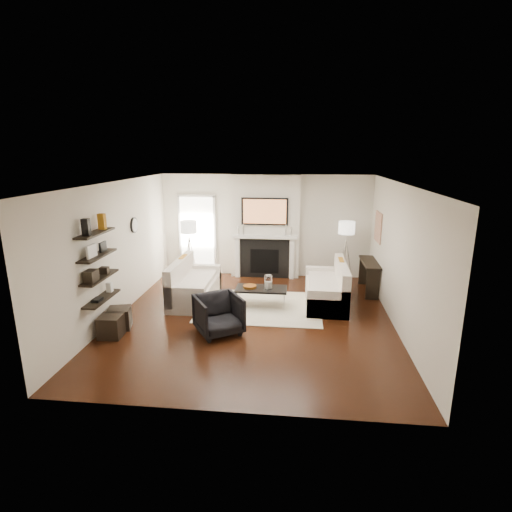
# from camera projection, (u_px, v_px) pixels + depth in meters

# --- Properties ---
(room_envelope) EXTENTS (6.00, 6.00, 6.00)m
(room_envelope) POSITION_uv_depth(u_px,v_px,m) (253.00, 254.00, 7.70)
(room_envelope) COLOR black
(room_envelope) RESTS_ON ground
(chimney_breast) EXTENTS (1.80, 0.25, 2.70)m
(chimney_breast) POSITION_uv_depth(u_px,v_px,m) (265.00, 227.00, 10.47)
(chimney_breast) COLOR silver
(chimney_breast) RESTS_ON floor
(fireplace_surround) EXTENTS (1.30, 0.02, 1.04)m
(fireplace_surround) POSITION_uv_depth(u_px,v_px,m) (265.00, 259.00, 10.55)
(fireplace_surround) COLOR black
(fireplace_surround) RESTS_ON floor
(firebox) EXTENTS (0.75, 0.02, 0.65)m
(firebox) POSITION_uv_depth(u_px,v_px,m) (264.00, 261.00, 10.56)
(firebox) COLOR black
(firebox) RESTS_ON floor
(mantel_pilaster_l) EXTENTS (0.12, 0.08, 1.10)m
(mantel_pilaster_l) POSITION_uv_depth(u_px,v_px,m) (237.00, 257.00, 10.58)
(mantel_pilaster_l) COLOR white
(mantel_pilaster_l) RESTS_ON floor
(mantel_pilaster_r) EXTENTS (0.12, 0.08, 1.10)m
(mantel_pilaster_r) POSITION_uv_depth(u_px,v_px,m) (292.00, 259.00, 10.44)
(mantel_pilaster_r) COLOR white
(mantel_pilaster_r) RESTS_ON floor
(mantel_shelf) EXTENTS (1.70, 0.18, 0.07)m
(mantel_shelf) POSITION_uv_depth(u_px,v_px,m) (264.00, 237.00, 10.35)
(mantel_shelf) COLOR white
(mantel_shelf) RESTS_ON chimney_breast
(tv_body) EXTENTS (1.20, 0.06, 0.70)m
(tv_body) POSITION_uv_depth(u_px,v_px,m) (265.00, 211.00, 10.20)
(tv_body) COLOR black
(tv_body) RESTS_ON chimney_breast
(tv_screen) EXTENTS (1.10, 0.00, 0.62)m
(tv_screen) POSITION_uv_depth(u_px,v_px,m) (265.00, 212.00, 10.17)
(tv_screen) COLOR #BF723F
(tv_screen) RESTS_ON tv_body
(candlestick_l_tall) EXTENTS (0.04, 0.04, 0.30)m
(candlestick_l_tall) POSITION_uv_depth(u_px,v_px,m) (244.00, 229.00, 10.37)
(candlestick_l_tall) COLOR silver
(candlestick_l_tall) RESTS_ON mantel_shelf
(candlestick_l_short) EXTENTS (0.04, 0.04, 0.24)m
(candlestick_l_short) POSITION_uv_depth(u_px,v_px,m) (239.00, 230.00, 10.39)
(candlestick_l_short) COLOR silver
(candlestick_l_short) RESTS_ON mantel_shelf
(candlestick_r_tall) EXTENTS (0.04, 0.04, 0.30)m
(candlestick_r_tall) POSITION_uv_depth(u_px,v_px,m) (286.00, 230.00, 10.25)
(candlestick_r_tall) COLOR silver
(candlestick_r_tall) RESTS_ON mantel_shelf
(candlestick_r_short) EXTENTS (0.04, 0.04, 0.24)m
(candlestick_r_short) POSITION_uv_depth(u_px,v_px,m) (291.00, 231.00, 10.25)
(candlestick_r_short) COLOR silver
(candlestick_r_short) RESTS_ON mantel_shelf
(hallway_panel) EXTENTS (0.90, 0.02, 2.10)m
(hallway_panel) POSITION_uv_depth(u_px,v_px,m) (198.00, 236.00, 10.83)
(hallway_panel) COLOR white
(hallway_panel) RESTS_ON floor
(door_trim_l) EXTENTS (0.06, 0.06, 2.16)m
(door_trim_l) POSITION_uv_depth(u_px,v_px,m) (180.00, 235.00, 10.86)
(door_trim_l) COLOR white
(door_trim_l) RESTS_ON floor
(door_trim_r) EXTENTS (0.06, 0.06, 2.16)m
(door_trim_r) POSITION_uv_depth(u_px,v_px,m) (215.00, 236.00, 10.77)
(door_trim_r) COLOR white
(door_trim_r) RESTS_ON floor
(door_trim_top) EXTENTS (1.02, 0.06, 0.06)m
(door_trim_top) POSITION_uv_depth(u_px,v_px,m) (196.00, 196.00, 10.54)
(door_trim_top) COLOR white
(door_trim_top) RESTS_ON wall_back
(rug) EXTENTS (2.60, 2.00, 0.01)m
(rug) POSITION_uv_depth(u_px,v_px,m) (260.00, 307.00, 8.65)
(rug) COLOR beige
(rug) RESTS_ON floor
(loveseat_left_base) EXTENTS (0.85, 1.80, 0.42)m
(loveseat_left_base) POSITION_uv_depth(u_px,v_px,m) (195.00, 291.00, 8.99)
(loveseat_left_base) COLOR silver
(loveseat_left_base) RESTS_ON floor
(loveseat_left_back) EXTENTS (0.18, 1.80, 0.80)m
(loveseat_left_back) POSITION_uv_depth(u_px,v_px,m) (180.00, 277.00, 8.95)
(loveseat_left_back) COLOR silver
(loveseat_left_back) RESTS_ON floor
(loveseat_left_arm_n) EXTENTS (0.85, 0.18, 0.60)m
(loveseat_left_arm_n) POSITION_uv_depth(u_px,v_px,m) (185.00, 300.00, 8.19)
(loveseat_left_arm_n) COLOR silver
(loveseat_left_arm_n) RESTS_ON floor
(loveseat_left_arm_s) EXTENTS (0.85, 0.18, 0.60)m
(loveseat_left_arm_s) POSITION_uv_depth(u_px,v_px,m) (203.00, 277.00, 9.75)
(loveseat_left_arm_s) COLOR silver
(loveseat_left_arm_s) RESTS_ON floor
(loveseat_left_cushion) EXTENTS (0.63, 1.44, 0.10)m
(loveseat_left_cushion) POSITION_uv_depth(u_px,v_px,m) (197.00, 280.00, 8.92)
(loveseat_left_cushion) COLOR silver
(loveseat_left_cushion) RESTS_ON loveseat_left_base
(pillow_left_orange) EXTENTS (0.10, 0.42, 0.42)m
(pillow_left_orange) POSITION_uv_depth(u_px,v_px,m) (183.00, 265.00, 9.19)
(pillow_left_orange) COLOR #A66A14
(pillow_left_orange) RESTS_ON loveseat_left_cushion
(pillow_left_charcoal) EXTENTS (0.10, 0.40, 0.40)m
(pillow_left_charcoal) POSITION_uv_depth(u_px,v_px,m) (176.00, 273.00, 8.61)
(pillow_left_charcoal) COLOR black
(pillow_left_charcoal) RESTS_ON loveseat_left_cushion
(loveseat_right_base) EXTENTS (0.85, 1.80, 0.42)m
(loveseat_right_base) POSITION_uv_depth(u_px,v_px,m) (325.00, 294.00, 8.80)
(loveseat_right_base) COLOR silver
(loveseat_right_base) RESTS_ON floor
(loveseat_right_back) EXTENTS (0.18, 1.80, 0.80)m
(loveseat_right_back) POSITION_uv_depth(u_px,v_px,m) (342.00, 281.00, 8.69)
(loveseat_right_back) COLOR silver
(loveseat_right_back) RESTS_ON floor
(loveseat_right_arm_n) EXTENTS (0.85, 0.18, 0.60)m
(loveseat_right_arm_n) POSITION_uv_depth(u_px,v_px,m) (328.00, 304.00, 8.00)
(loveseat_right_arm_n) COLOR silver
(loveseat_right_arm_n) RESTS_ON floor
(loveseat_right_arm_s) EXTENTS (0.85, 0.18, 0.60)m
(loveseat_right_arm_s) POSITION_uv_depth(u_px,v_px,m) (323.00, 279.00, 9.56)
(loveseat_right_arm_s) COLOR silver
(loveseat_right_arm_s) RESTS_ON floor
(loveseat_right_cushion) EXTENTS (0.63, 1.44, 0.10)m
(loveseat_right_cushion) POSITION_uv_depth(u_px,v_px,m) (324.00, 283.00, 8.74)
(loveseat_right_cushion) COLOR silver
(loveseat_right_cushion) RESTS_ON loveseat_right_base
(pillow_right_orange) EXTENTS (0.10, 0.42, 0.42)m
(pillow_right_orange) POSITION_uv_depth(u_px,v_px,m) (341.00, 268.00, 8.93)
(pillow_right_orange) COLOR #A66A14
(pillow_right_orange) RESTS_ON loveseat_right_cushion
(pillow_right_charcoal) EXTENTS (0.10, 0.40, 0.40)m
(pillow_right_charcoal) POSITION_uv_depth(u_px,v_px,m) (343.00, 277.00, 8.35)
(pillow_right_charcoal) COLOR black
(pillow_right_charcoal) RESTS_ON loveseat_right_cushion
(coffee_table) EXTENTS (1.10, 0.55, 0.04)m
(coffee_table) POSITION_uv_depth(u_px,v_px,m) (261.00, 289.00, 8.59)
(coffee_table) COLOR black
(coffee_table) RESTS_ON floor
(coffee_leg_nw) EXTENTS (0.02, 0.02, 0.38)m
(coffee_leg_nw) POSITION_uv_depth(u_px,v_px,m) (237.00, 301.00, 8.48)
(coffee_leg_nw) COLOR silver
(coffee_leg_nw) RESTS_ON floor
(coffee_leg_ne) EXTENTS (0.02, 0.02, 0.38)m
(coffee_leg_ne) POSITION_uv_depth(u_px,v_px,m) (284.00, 303.00, 8.38)
(coffee_leg_ne) COLOR silver
(coffee_leg_ne) RESTS_ON floor
(coffee_leg_sw) EXTENTS (0.02, 0.02, 0.38)m
(coffee_leg_sw) POSITION_uv_depth(u_px,v_px,m) (240.00, 294.00, 8.90)
(coffee_leg_sw) COLOR silver
(coffee_leg_sw) RESTS_ON floor
(coffee_leg_se) EXTENTS (0.02, 0.02, 0.38)m
(coffee_leg_se) POSITION_uv_depth(u_px,v_px,m) (285.00, 295.00, 8.80)
(coffee_leg_se) COLOR silver
(coffee_leg_se) RESTS_ON floor
(hurricane_glass) EXTENTS (0.17, 0.17, 0.30)m
(hurricane_glass) POSITION_uv_depth(u_px,v_px,m) (268.00, 282.00, 8.53)
(hurricane_glass) COLOR white
(hurricane_glass) RESTS_ON coffee_table
(hurricane_candle) EXTENTS (0.11, 0.11, 0.16)m
(hurricane_candle) POSITION_uv_depth(u_px,v_px,m) (268.00, 285.00, 8.55)
(hurricane_candle) COLOR white
(hurricane_candle) RESTS_ON coffee_table
(copper_bowl) EXTENTS (0.29, 0.29, 0.05)m
(copper_bowl) POSITION_uv_depth(u_px,v_px,m) (250.00, 286.00, 8.60)
(copper_bowl) COLOR #A3591B
(copper_bowl) RESTS_ON coffee_table
(armchair) EXTENTS (1.04, 1.02, 0.79)m
(armchair) POSITION_uv_depth(u_px,v_px,m) (219.00, 313.00, 7.32)
(armchair) COLOR black
(armchair) RESTS_ON floor
(lamp_left_post) EXTENTS (0.02, 0.02, 1.20)m
(lamp_left_post) POSITION_uv_depth(u_px,v_px,m) (190.00, 260.00, 10.12)
(lamp_left_post) COLOR silver
(lamp_left_post) RESTS_ON floor
(lamp_left_shade) EXTENTS (0.40, 0.40, 0.30)m
(lamp_left_shade) POSITION_uv_depth(u_px,v_px,m) (189.00, 227.00, 9.91)
(lamp_left_shade) COLOR white
(lamp_left_shade) RESTS_ON lamp_left_post
(lamp_left_leg_a) EXTENTS (0.25, 0.02, 1.23)m
(lamp_left_leg_a) POSITION_uv_depth(u_px,v_px,m) (194.00, 260.00, 10.11)
(lamp_left_leg_a) COLOR silver
(lamp_left_leg_a) RESTS_ON floor
(lamp_left_leg_b) EXTENTS (0.14, 0.22, 1.23)m
(lamp_left_leg_b) POSITION_uv_depth(u_px,v_px,m) (189.00, 259.00, 10.22)
(lamp_left_leg_b) COLOR silver
(lamp_left_leg_b) RESTS_ON floor
(lamp_left_leg_c) EXTENTS (0.14, 0.22, 1.23)m
(lamp_left_leg_c) POSITION_uv_depth(u_px,v_px,m) (187.00, 261.00, 10.04)
(lamp_left_leg_c) COLOR silver
(lamp_left_leg_c) RESTS_ON floor
(lamp_right_post) EXTENTS (0.02, 0.02, 1.20)m
(lamp_right_post) POSITION_uv_depth(u_px,v_px,m) (345.00, 261.00, 10.02)
(lamp_right_post) COLOR silver
(lamp_right_post) RESTS_ON floor
(lamp_right_shade) EXTENTS (0.40, 0.40, 0.30)m
(lamp_right_shade) POSITION_uv_depth(u_px,v_px,m) (347.00, 228.00, 9.80)
(lamp_right_shade) COLOR white
(lamp_right_shade) RESTS_ON lamp_right_post
(lamp_right_leg_a) EXTENTS (0.25, 0.02, 1.23)m
(lamp_right_leg_a) POSITION_uv_depth(u_px,v_px,m) (349.00, 261.00, 10.00)
(lamp_right_leg_a) COLOR silver
(lamp_right_leg_a) RESTS_ON floor
(lamp_right_leg_b) EXTENTS (0.14, 0.22, 1.23)m
(lamp_right_leg_b) POSITION_uv_depth(u_px,v_px,m) (342.00, 260.00, 10.11)
(lamp_right_leg_b) COLOR silver
(lamp_right_leg_b) RESTS_ON floor
(lamp_right_leg_c) EXTENTS (0.14, 0.22, 1.23)m
(lamp_right_leg_c) POSITION_uv_depth(u_px,v_px,m) (343.00, 262.00, 9.93)
(lamp_right_leg_c) COLOR silver
(lamp_right_leg_c) RESTS_ON floor
(console_top) EXTENTS (0.35, 1.20, 0.04)m
(console_top) POSITION_uv_depth(u_px,v_px,m) (370.00, 262.00, 9.42)
(console_top) COLOR black
(console_top) RESTS_ON floor
(console_leg_n) EXTENTS (0.30, 0.04, 0.71)m
(console_leg_n) POSITION_uv_depth(u_px,v_px,m) (373.00, 285.00, 8.98)
(console_leg_n) COLOR black
(console_leg_n) RESTS_ON floor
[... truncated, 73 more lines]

